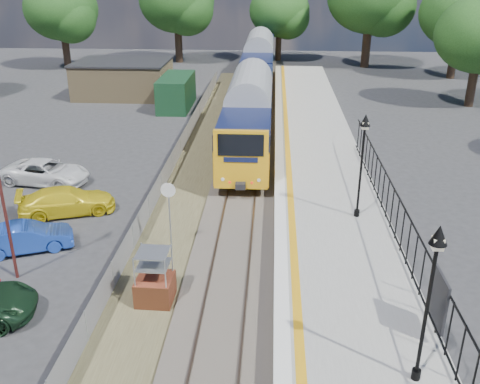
# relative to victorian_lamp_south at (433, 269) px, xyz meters

# --- Properties ---
(ground) EXTENTS (120.00, 120.00, 0.00)m
(ground) POSITION_rel_victorian_lamp_south_xyz_m (-5.50, 4.00, -4.30)
(ground) COLOR #2D2D30
(ground) RESTS_ON ground
(track_bed) EXTENTS (5.90, 80.00, 0.29)m
(track_bed) POSITION_rel_victorian_lamp_south_xyz_m (-5.97, 13.67, -4.21)
(track_bed) COLOR #473F38
(track_bed) RESTS_ON ground
(platform) EXTENTS (5.00, 70.00, 0.90)m
(platform) POSITION_rel_victorian_lamp_south_xyz_m (-1.30, 12.00, -3.85)
(platform) COLOR gray
(platform) RESTS_ON ground
(platform_edge) EXTENTS (0.90, 70.00, 0.01)m
(platform_edge) POSITION_rel_victorian_lamp_south_xyz_m (-3.36, 12.00, -3.39)
(platform_edge) COLOR silver
(platform_edge) RESTS_ON platform
(victorian_lamp_south) EXTENTS (0.44, 0.44, 4.60)m
(victorian_lamp_south) POSITION_rel_victorian_lamp_south_xyz_m (0.00, 0.00, 0.00)
(victorian_lamp_south) COLOR black
(victorian_lamp_south) RESTS_ON platform
(victorian_lamp_north) EXTENTS (0.44, 0.44, 4.60)m
(victorian_lamp_north) POSITION_rel_victorian_lamp_south_xyz_m (-0.20, 10.00, 0.00)
(victorian_lamp_north) COLOR black
(victorian_lamp_north) RESTS_ON platform
(palisade_fence) EXTENTS (0.12, 26.00, 2.00)m
(palisade_fence) POSITION_rel_victorian_lamp_south_xyz_m (1.05, 6.24, -2.46)
(palisade_fence) COLOR black
(palisade_fence) RESTS_ON platform
(wire_fence) EXTENTS (0.06, 52.00, 1.20)m
(wire_fence) POSITION_rel_victorian_lamp_south_xyz_m (-9.70, 16.00, -3.70)
(wire_fence) COLOR #999EA3
(wire_fence) RESTS_ON ground
(outbuilding) EXTENTS (10.80, 10.10, 3.12)m
(outbuilding) POSITION_rel_victorian_lamp_south_xyz_m (-16.41, 35.21, -2.78)
(outbuilding) COLOR #8E7750
(outbuilding) RESTS_ON ground
(tree_line) EXTENTS (56.80, 43.80, 11.88)m
(tree_line) POSITION_rel_victorian_lamp_south_xyz_m (-4.10, 46.00, 2.31)
(tree_line) COLOR #332319
(tree_line) RESTS_ON ground
(train) EXTENTS (2.82, 40.83, 3.51)m
(train) POSITION_rel_victorian_lamp_south_xyz_m (-5.50, 33.60, -1.96)
(train) COLOR orange
(train) RESTS_ON ground
(brick_plinth) EXTENTS (1.31, 1.31, 2.05)m
(brick_plinth) POSITION_rel_victorian_lamp_south_xyz_m (-8.00, 4.35, -3.31)
(brick_plinth) COLOR brown
(brick_plinth) RESTS_ON ground
(speed_sign) EXTENTS (0.62, 0.12, 3.06)m
(speed_sign) POSITION_rel_victorian_lamp_south_xyz_m (-8.12, 8.08, -2.19)
(speed_sign) COLOR #999EA3
(speed_sign) RESTS_ON ground
(car_blue) EXTENTS (3.93, 2.62, 1.22)m
(car_blue) POSITION_rel_victorian_lamp_south_xyz_m (-14.13, 7.66, -3.69)
(car_blue) COLOR #1B3EA5
(car_blue) RESTS_ON ground
(car_yellow) EXTENTS (4.83, 3.27, 1.30)m
(car_yellow) POSITION_rel_victorian_lamp_south_xyz_m (-13.74, 11.32, -3.65)
(car_yellow) COLOR yellow
(car_yellow) RESTS_ON ground
(car_white) EXTENTS (4.96, 2.89, 1.30)m
(car_white) POSITION_rel_victorian_lamp_south_xyz_m (-16.26, 15.01, -3.65)
(car_white) COLOR white
(car_white) RESTS_ON ground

